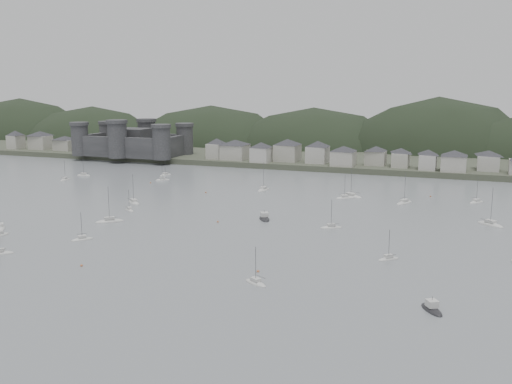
% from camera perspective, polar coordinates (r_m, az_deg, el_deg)
% --- Properties ---
extents(ground, '(900.00, 900.00, 0.00)m').
position_cam_1_polar(ground, '(145.43, -10.68, -7.37)').
color(ground, slate).
rests_on(ground, ground).
extents(far_shore_land, '(900.00, 250.00, 3.00)m').
position_cam_1_polar(far_shore_land, '(421.15, 10.76, 4.49)').
color(far_shore_land, '#383D2D').
rests_on(far_shore_land, ground).
extents(forested_ridge, '(851.55, 103.94, 102.57)m').
position_cam_1_polar(forested_ridge, '(396.83, 10.73, 2.27)').
color(forested_ridge, black).
rests_on(forested_ridge, ground).
extents(castle, '(66.00, 43.00, 20.00)m').
position_cam_1_polar(castle, '(356.25, -12.16, 4.91)').
color(castle, '#2E2E30').
rests_on(castle, far_shore_land).
extents(waterfront_town, '(451.48, 28.46, 12.92)m').
position_cam_1_polar(waterfront_town, '(303.79, 16.45, 3.35)').
color(waterfront_town, '#A09E92').
rests_on(waterfront_town, far_shore_land).
extents(sailboat_lead, '(7.98, 7.77, 11.54)m').
position_cam_1_polar(sailboat_lead, '(198.33, -24.07, -3.25)').
color(sailboat_lead, beige).
rests_on(sailboat_lead, ground).
extents(moored_fleet, '(244.01, 177.71, 13.74)m').
position_cam_1_polar(moored_fleet, '(201.58, 0.54, -2.11)').
color(moored_fleet, beige).
rests_on(moored_fleet, ground).
extents(motor_launch_near, '(6.06, 7.53, 3.74)m').
position_cam_1_polar(motor_launch_near, '(121.93, 17.07, -11.07)').
color(motor_launch_near, black).
rests_on(motor_launch_near, ground).
extents(motor_launch_far, '(7.09, 9.31, 4.10)m').
position_cam_1_polar(motor_launch_far, '(193.03, 0.84, -2.65)').
color(motor_launch_far, black).
rests_on(motor_launch_far, ground).
extents(mooring_buoys, '(176.52, 126.48, 0.70)m').
position_cam_1_polar(mooring_buoys, '(194.80, -2.06, -2.57)').
color(mooring_buoys, '#B5663C').
rests_on(mooring_buoys, ground).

